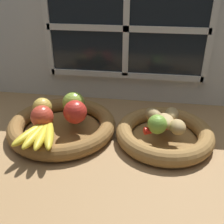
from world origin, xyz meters
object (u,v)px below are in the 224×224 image
object	(u,v)px
apple_red_front	(42,117)
potato_large	(166,121)
fruit_bowl_left	(62,126)
potato_oblong	(154,115)
apple_golden_left	(42,107)
apple_red_right	(75,112)
potato_back	(172,114)
lime_near	(157,124)
fruit_bowl_right	(164,134)
potato_small	(177,127)
chili_pepper	(166,128)
apple_green_back	(74,103)
banana_bunch_front	(41,133)

from	to	relation	value
apple_red_front	potato_large	size ratio (longest dim) A/B	0.90
fruit_bowl_left	potato_oblong	distance (cm)	32.10
potato_oblong	potato_large	bearing A→B (deg)	-37.87
apple_golden_left	potato_oblong	distance (cm)	38.64
fruit_bowl_left	apple_red_front	size ratio (longest dim) A/B	5.09
apple_red_right	potato_oblong	bearing A→B (deg)	10.52
potato_back	lime_near	distance (cm)	10.47
fruit_bowl_right	potato_small	world-z (taller)	potato_small
chili_pepper	lime_near	bearing A→B (deg)	-179.77
apple_red_front	apple_green_back	bearing A→B (deg)	55.17
fruit_bowl_right	potato_back	bearing A→B (deg)	65.56
apple_green_back	apple_red_front	bearing A→B (deg)	-124.83
apple_red_front	banana_bunch_front	distance (cm)	6.99
fruit_bowl_right	apple_red_front	world-z (taller)	apple_red_front
fruit_bowl_left	apple_green_back	size ratio (longest dim) A/B	4.76
apple_green_back	potato_back	world-z (taller)	apple_green_back
fruit_bowl_left	lime_near	xyz separation A→B (cm)	(32.66, -4.27, 6.00)
apple_golden_left	potato_small	distance (cm)	46.30
potato_oblong	apple_red_right	bearing A→B (deg)	-169.48
apple_golden_left	lime_near	bearing A→B (deg)	-7.58
fruit_bowl_left	lime_near	distance (cm)	33.48
potato_large	lime_near	distance (cm)	5.24
fruit_bowl_left	banana_bunch_front	distance (cm)	13.32
apple_red_front	potato_large	xyz separation A→B (cm)	(39.81, 5.90, -1.63)
apple_red_front	potato_oblong	size ratio (longest dim) A/B	1.01
fruit_bowl_left	fruit_bowl_right	world-z (taller)	same
fruit_bowl_right	potato_oblong	distance (cm)	7.18
banana_bunch_front	fruit_bowl_left	bearing A→B (deg)	78.31
apple_red_right	potato_small	distance (cm)	33.50
fruit_bowl_right	banana_bunch_front	world-z (taller)	banana_bunch_front
apple_red_front	potato_oblong	xyz separation A→B (cm)	(35.84, 8.99, -1.47)
apple_golden_left	banana_bunch_front	bearing A→B (deg)	-71.38
fruit_bowl_left	potato_large	distance (cm)	35.85
apple_golden_left	potato_large	world-z (taller)	apple_golden_left
fruit_bowl_left	fruit_bowl_right	xyz separation A→B (cm)	(35.50, -0.00, 0.01)
fruit_bowl_left	potato_large	bearing A→B (deg)	0.00
apple_golden_left	potato_small	world-z (taller)	apple_golden_left
chili_pepper	fruit_bowl_right	bearing A→B (deg)	69.07
potato_large	apple_red_right	bearing A→B (deg)	-176.69
apple_red_front	potato_back	size ratio (longest dim) A/B	1.08
potato_back	chili_pepper	size ratio (longest dim) A/B	0.47
apple_green_back	lime_near	size ratio (longest dim) A/B	1.28
apple_red_front	banana_bunch_front	xyz separation A→B (cm)	(1.76, -6.40, -2.18)
fruit_bowl_left	apple_red_front	xyz separation A→B (cm)	(-4.30, -5.90, 6.61)
potato_small	lime_near	world-z (taller)	lime_near
potato_back	chili_pepper	xyz separation A→B (cm)	(-2.15, -7.95, -0.92)
apple_green_back	fruit_bowl_left	bearing A→B (deg)	-123.25
apple_golden_left	potato_back	distance (cm)	44.92
apple_red_right	banana_bunch_front	xyz separation A→B (cm)	(-8.16, -10.57, -2.45)
apple_golden_left	chili_pepper	distance (cm)	42.84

